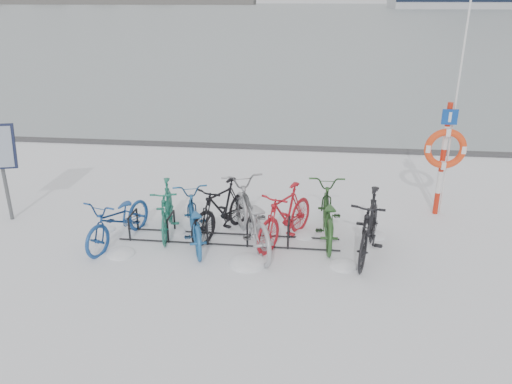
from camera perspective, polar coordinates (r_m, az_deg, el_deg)
ground at (r=9.18m, az=-3.05°, el=-5.50°), size 900.00×900.00×0.00m
ice_sheet at (r=163.11m, az=6.45°, el=19.92°), size 400.00×298.00×0.02m
quay_edge at (r=14.62m, az=0.74°, el=5.16°), size 400.00×0.25×0.10m
bike_rack at (r=9.10m, az=-3.07°, el=-4.49°), size 4.00×0.48×0.46m
lifebuoy_station at (r=10.38m, az=20.82°, el=4.63°), size 0.80×0.23×4.16m
bike_0 at (r=9.26m, az=-15.43°, el=-2.82°), size 1.09×1.89×0.94m
bike_1 at (r=9.43m, az=-10.19°, el=-1.69°), size 0.77×1.73×1.00m
bike_2 at (r=8.96m, az=-7.16°, el=-2.96°), size 1.19×1.93×0.96m
bike_3 at (r=9.23m, az=-3.90°, el=-1.74°), size 1.26×1.78×1.05m
bike_4 at (r=8.78m, az=-0.61°, el=-2.58°), size 1.56×2.34×1.16m
bike_5 at (r=8.93m, az=3.37°, el=-2.50°), size 1.29×1.81×1.07m
bike_6 at (r=9.16m, az=8.14°, el=-2.22°), size 0.74×1.97×1.02m
bike_7 at (r=8.66m, az=12.85°, el=-3.55°), size 0.98×1.99×1.15m
snow_drifts at (r=8.81m, az=-0.85°, el=-6.69°), size 5.45×1.84×0.23m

